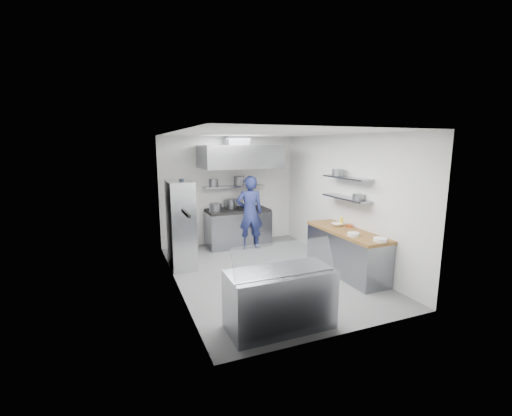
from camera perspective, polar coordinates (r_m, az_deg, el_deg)
name	(u,v)px	position (r m, az deg, el deg)	size (l,w,h in m)	color
floor	(267,273)	(7.13, 1.85, -10.76)	(5.00, 5.00, 0.00)	slate
ceiling	(268,133)	(6.65, 2.00, 12.37)	(5.00, 5.00, 0.00)	silver
wall_back	(229,190)	(9.06, -4.54, 2.95)	(3.60, 0.02, 2.80)	white
wall_front	(345,236)	(4.63, 14.67, -4.61)	(3.60, 0.02, 2.80)	white
wall_left	(175,212)	(6.24, -13.34, -0.70)	(5.00, 0.02, 2.80)	white
wall_right	(343,200)	(7.65, 14.33, 1.27)	(5.00, 0.02, 2.80)	white
gas_range	(238,228)	(8.89, -3.05, -3.41)	(1.60, 0.80, 0.90)	gray
cooktop	(238,210)	(8.79, -3.08, -0.37)	(1.57, 0.78, 0.06)	black
stock_pot_left	(215,207)	(8.50, -6.78, 0.09)	(0.31, 0.31, 0.20)	slate
stock_pot_mid	(231,204)	(8.90, -4.15, 0.73)	(0.32, 0.32, 0.24)	slate
over_range_shelf	(234,186)	(8.93, -3.63, 3.62)	(1.60, 0.30, 0.04)	gray
shelf_pot_a	(213,182)	(8.97, -7.19, 4.31)	(0.27, 0.27, 0.18)	slate
shelf_pot_b	(239,181)	(9.04, -2.82, 4.55)	(0.27, 0.27, 0.22)	slate
extractor_hood	(239,157)	(8.47, -2.78, 8.56)	(1.90, 1.15, 0.55)	gray
hood_duct	(236,141)	(8.68, -3.31, 11.11)	(0.55, 0.55, 0.24)	slate
red_firebox	(182,192)	(8.71, -12.29, 2.57)	(0.22, 0.10, 0.26)	#B31A0E
chef	(250,213)	(8.50, -1.08, -0.78)	(0.67, 0.44, 1.84)	navy
wire_rack	(181,224)	(7.42, -12.43, -2.66)	(0.50, 0.90, 1.85)	silver
rack_bin_a	(182,232)	(7.29, -12.16, -3.91)	(0.17, 0.21, 0.19)	white
rack_bin_b	(178,205)	(7.63, -12.92, 0.55)	(0.14, 0.18, 0.16)	yellow
rack_jar	(182,183)	(7.24, -12.25, 4.06)	(0.12, 0.12, 0.18)	black
knife_strip	(186,213)	(5.35, -11.63, -0.83)	(0.04, 0.55, 0.05)	black
prep_counter_base	(346,253)	(7.22, 14.76, -7.30)	(0.62, 2.00, 0.84)	gray
prep_counter_top	(347,232)	(7.10, 14.92, -3.83)	(0.65, 2.04, 0.06)	brown
plate_stack_a	(380,240)	(6.45, 19.98, -4.98)	(0.24, 0.24, 0.06)	white
plate_stack_b	(353,234)	(6.69, 15.92, -4.22)	(0.22, 0.22, 0.06)	white
copper_pan	(349,226)	(7.37, 15.29, -2.83)	(0.15, 0.15, 0.06)	#D56C3C
squeeze_bottle	(342,221)	(7.45, 14.07, -2.17)	(0.06, 0.06, 0.18)	yellow
mixing_bowl	(337,225)	(7.41, 13.34, -2.69)	(0.23, 0.23, 0.06)	white
wall_shelf_lower	(346,198)	(7.30, 14.75, 1.62)	(0.30, 1.30, 0.04)	gray
wall_shelf_upper	(347,178)	(7.25, 14.90, 4.90)	(0.30, 1.30, 0.04)	gray
shelf_pot_c	(359,197)	(7.08, 16.75, 1.83)	(0.24, 0.24, 0.10)	slate
shelf_pot_d	(338,172)	(7.46, 13.49, 5.80)	(0.24, 0.24, 0.14)	slate
display_case	(280,299)	(5.02, 3.99, -14.94)	(1.50, 0.70, 0.85)	gray
display_glass	(284,258)	(4.68, 4.74, -8.36)	(1.47, 0.02, 0.45)	silver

